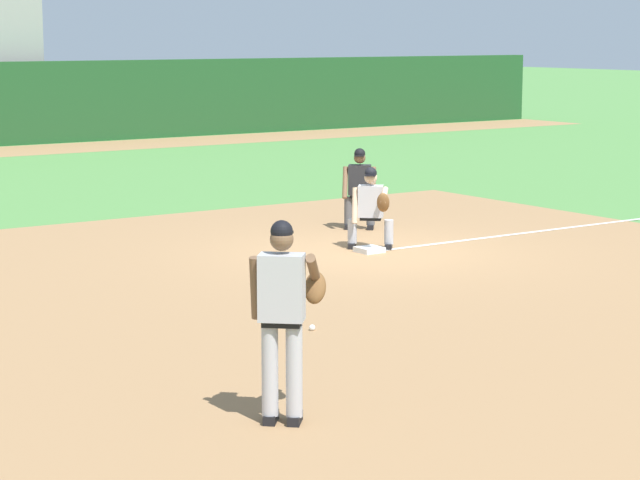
{
  "coord_description": "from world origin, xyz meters",
  "views": [
    {
      "loc": [
        -11.81,
        -15.8,
        3.48
      ],
      "look_at": [
        -4.18,
        -4.69,
        1.24
      ],
      "focal_mm": 70.0,
      "sensor_mm": 36.0,
      "label": 1
    }
  ],
  "objects_px": {
    "baseball": "(312,328)",
    "pitcher": "(284,309)",
    "umpire": "(360,185)",
    "first_base_bag": "(369,250)",
    "first_baseman": "(371,205)"
  },
  "relations": [
    {
      "from": "first_base_bag",
      "to": "umpire",
      "type": "xyz_separation_m",
      "value": [
        1.3,
        2.04,
        0.75
      ]
    },
    {
      "from": "umpire",
      "to": "pitcher",
      "type": "bearing_deg",
      "value": -129.66
    },
    {
      "from": "umpire",
      "to": "first_baseman",
      "type": "bearing_deg",
      "value": -121.0
    },
    {
      "from": "first_base_bag",
      "to": "pitcher",
      "type": "relative_size",
      "value": 0.2
    },
    {
      "from": "pitcher",
      "to": "umpire",
      "type": "bearing_deg",
      "value": 50.34
    },
    {
      "from": "baseball",
      "to": "umpire",
      "type": "xyz_separation_m",
      "value": [
        5.04,
        5.93,
        0.76
      ]
    },
    {
      "from": "first_base_bag",
      "to": "baseball",
      "type": "relative_size",
      "value": 5.14
    },
    {
      "from": "first_base_bag",
      "to": "umpire",
      "type": "bearing_deg",
      "value": 57.56
    },
    {
      "from": "baseball",
      "to": "pitcher",
      "type": "relative_size",
      "value": 0.04
    },
    {
      "from": "baseball",
      "to": "first_baseman",
      "type": "relative_size",
      "value": 0.06
    },
    {
      "from": "first_base_bag",
      "to": "first_baseman",
      "type": "bearing_deg",
      "value": 47.67
    },
    {
      "from": "baseball",
      "to": "umpire",
      "type": "height_order",
      "value": "umpire"
    },
    {
      "from": "first_baseman",
      "to": "umpire",
      "type": "relative_size",
      "value": 0.92
    },
    {
      "from": "baseball",
      "to": "pitcher",
      "type": "height_order",
      "value": "pitcher"
    },
    {
      "from": "pitcher",
      "to": "first_baseman",
      "type": "relative_size",
      "value": 1.39
    }
  ]
}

